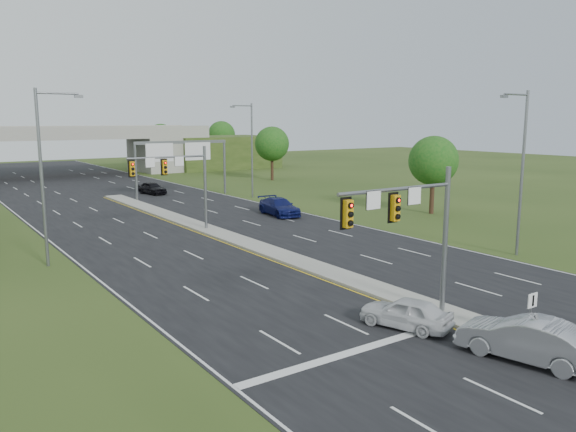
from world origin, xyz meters
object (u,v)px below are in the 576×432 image
(signal_mast_near, at_px, (413,221))
(sign_gantry, at_px, (181,153))
(overpass, at_px, (54,154))
(car_far_b, at_px, (279,207))
(car_far_c, at_px, (152,188))
(car_silver, at_px, (526,339))
(car_white, at_px, (406,312))
(keep_right_sign, at_px, (531,309))
(signal_mast_far, at_px, (180,175))

(signal_mast_near, height_order, sign_gantry, signal_mast_near)
(overpass, bearing_deg, signal_mast_near, -91.62)
(car_far_b, relative_size, car_far_c, 1.27)
(overpass, relative_size, car_silver, 15.69)
(sign_gantry, height_order, car_silver, sign_gantry)
(sign_gantry, distance_m, car_white, 46.43)
(car_silver, bearing_deg, overpass, -106.04)
(signal_mast_near, bearing_deg, car_silver, -81.71)
(keep_right_sign, height_order, car_silver, keep_right_sign)
(overpass, distance_m, car_far_b, 53.22)
(car_far_c, bearing_deg, car_far_b, -90.11)
(car_white, bearing_deg, keep_right_sign, 103.85)
(signal_mast_near, xyz_separation_m, car_silver, (0.76, -5.24, -3.87))
(sign_gantry, relative_size, overpass, 0.14)
(car_silver, xyz_separation_m, car_far_c, (6.23, 54.79, -0.08))
(keep_right_sign, height_order, car_white, keep_right_sign)
(keep_right_sign, distance_m, sign_gantry, 50.04)
(car_silver, bearing_deg, car_far_b, -122.84)
(overpass, height_order, car_silver, overpass)
(signal_mast_far, xyz_separation_m, car_white, (-0.52, -25.24, -4.01))
(signal_mast_near, bearing_deg, overpass, 88.38)
(signal_mast_far, xyz_separation_m, keep_right_sign, (2.26, -29.45, -3.21))
(keep_right_sign, bearing_deg, car_far_b, 74.23)
(car_silver, height_order, car_far_b, car_silver)
(signal_mast_near, xyz_separation_m, car_far_c, (6.99, 49.55, -3.94))
(signal_mast_near, height_order, car_silver, signal_mast_near)
(overpass, xyz_separation_m, car_far_c, (4.73, -30.52, -2.77))
(signal_mast_far, height_order, overpass, overpass)
(car_far_b, bearing_deg, signal_mast_near, -105.79)
(car_white, height_order, car_far_c, car_far_c)
(sign_gantry, relative_size, car_far_b, 2.03)
(signal_mast_far, relative_size, sign_gantry, 0.60)
(keep_right_sign, relative_size, sign_gantry, 0.19)
(car_far_b, height_order, car_far_c, car_far_b)
(signal_mast_near, xyz_separation_m, overpass, (2.26, 80.07, -1.17))
(keep_right_sign, distance_m, car_silver, 1.82)
(signal_mast_far, bearing_deg, keep_right_sign, -85.61)
(overpass, bearing_deg, car_far_b, -80.16)
(car_silver, bearing_deg, signal_mast_near, -96.74)
(signal_mast_far, distance_m, car_silver, 30.49)
(car_far_b, bearing_deg, car_white, -106.52)
(keep_right_sign, bearing_deg, sign_gantry, 82.30)
(signal_mast_near, relative_size, signal_mast_far, 1.00)
(sign_gantry, bearing_deg, car_far_c, 113.23)
(signal_mast_near, bearing_deg, keep_right_sign, -63.06)
(signal_mast_near, height_order, car_far_b, signal_mast_near)
(car_white, bearing_deg, car_far_b, -132.57)
(signal_mast_far, height_order, car_silver, signal_mast_far)
(sign_gantry, height_order, car_far_b, sign_gantry)
(signal_mast_near, relative_size, car_white, 1.71)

